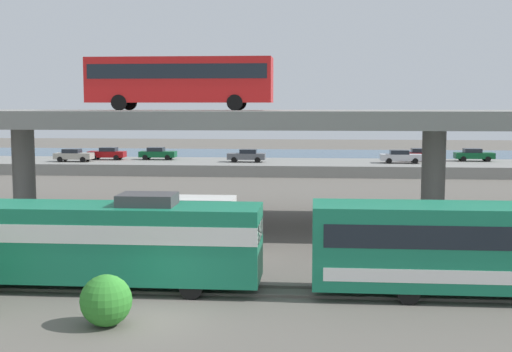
{
  "coord_description": "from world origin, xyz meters",
  "views": [
    {
      "loc": [
        5.97,
        -24.34,
        8.0
      ],
      "look_at": [
        2.39,
        17.43,
        3.56
      ],
      "focal_mm": 47.88,
      "sensor_mm": 36.0,
      "label": 1
    }
  ],
  "objects": [
    {
      "name": "transit_bus_on_overpass",
      "position": [
        -2.76,
        19.74,
        9.64
      ],
      "size": [
        12.0,
        2.68,
        3.4
      ],
      "color": "red",
      "rests_on": "highway_overpass"
    },
    {
      "name": "shrub_right",
      "position": [
        -1.47,
        -0.93,
        0.94
      ],
      "size": [
        1.88,
        1.88,
        1.88
      ],
      "primitive_type": "sphere",
      "color": "#2F802A",
      "rests_on": "ground_plane"
    },
    {
      "name": "parked_car_3",
      "position": [
        -22.07,
        52.94,
        2.04
      ],
      "size": [
        4.38,
        1.9,
        1.5
      ],
      "color": "#9E998C",
      "rests_on": "pier_parking_lot"
    },
    {
      "name": "highway_overpass",
      "position": [
        0.0,
        20.0,
        6.87
      ],
      "size": [
        96.0,
        12.01,
        7.58
      ],
      "color": "gray",
      "rests_on": "ground_plane"
    },
    {
      "name": "harbor_water",
      "position": [
        0.0,
        78.0,
        0.0
      ],
      "size": [
        140.0,
        36.0,
        0.01
      ],
      "primitive_type": "cube",
      "color": "#2D5170",
      "rests_on": "ground_plane"
    },
    {
      "name": "service_truck_west",
      "position": [
        -1.42,
        11.2,
        1.64
      ],
      "size": [
        6.8,
        2.46,
        3.04
      ],
      "rotation": [
        0.0,
        0.0,
        3.14
      ],
      "color": "navy",
      "rests_on": "ground_plane"
    },
    {
      "name": "parked_car_1",
      "position": [
        24.68,
        57.57,
        2.04
      ],
      "size": [
        4.51,
        1.85,
        1.5
      ],
      "color": "#0C4C26",
      "rests_on": "pier_parking_lot"
    },
    {
      "name": "parked_car_4",
      "position": [
        -12.94,
        56.57,
        2.04
      ],
      "size": [
        4.38,
        1.9,
        1.5
      ],
      "color": "#0C4C26",
      "rests_on": "pier_parking_lot"
    },
    {
      "name": "parked_car_2",
      "position": [
        15.79,
        54.15,
        2.05
      ],
      "size": [
        4.69,
        1.98,
        1.5
      ],
      "color": "#B7B7BC",
      "rests_on": "pier_parking_lot"
    },
    {
      "name": "train_locomotive",
      "position": [
        -4.35,
        4.0,
        2.19
      ],
      "size": [
        15.69,
        3.04,
        4.18
      ],
      "rotation": [
        0.0,
        0.0,
        3.14
      ],
      "color": "#197A56",
      "rests_on": "ground_plane"
    },
    {
      "name": "parked_car_6",
      "position": [
        18.25,
        57.33,
        2.05
      ],
      "size": [
        4.69,
        1.96,
        1.5
      ],
      "rotation": [
        0.0,
        0.0,
        3.14
      ],
      "color": "maroon",
      "rests_on": "pier_parking_lot"
    },
    {
      "name": "rail_strip_far",
      "position": [
        0.0,
        4.73,
        0.06
      ],
      "size": [
        110.0,
        0.12,
        0.12
      ],
      "primitive_type": "cube",
      "color": "#59544C",
      "rests_on": "ground_plane"
    },
    {
      "name": "ground_plane",
      "position": [
        0.0,
        0.0,
        0.0
      ],
      "size": [
        260.0,
        260.0,
        0.0
      ],
      "primitive_type": "plane",
      "color": "#605B54"
    },
    {
      "name": "pier_parking_lot",
      "position": [
        0.0,
        55.0,
        0.64
      ],
      "size": [
        77.67,
        11.39,
        1.27
      ],
      "primitive_type": "cube",
      "color": "gray",
      "rests_on": "ground_plane"
    },
    {
      "name": "rail_strip_near",
      "position": [
        0.0,
        3.27,
        0.06
      ],
      "size": [
        110.0,
        0.12,
        0.12
      ],
      "primitive_type": "cube",
      "color": "#59544C",
      "rests_on": "ground_plane"
    },
    {
      "name": "parked_car_7",
      "position": [
        -18.96,
        55.95,
        2.04
      ],
      "size": [
        4.42,
        1.82,
        1.5
      ],
      "rotation": [
        0.0,
        0.0,
        3.14
      ],
      "color": "maroon",
      "rests_on": "pier_parking_lot"
    },
    {
      "name": "parked_car_0",
      "position": [
        -1.83,
        54.07,
        2.04
      ],
      "size": [
        4.37,
        1.89,
        1.5
      ],
      "rotation": [
        0.0,
        0.0,
        3.14
      ],
      "color": "#515459",
      "rests_on": "pier_parking_lot"
    }
  ]
}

